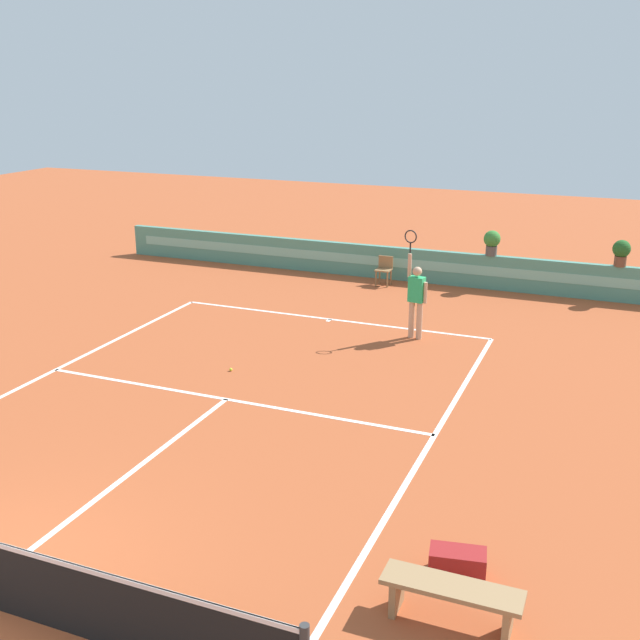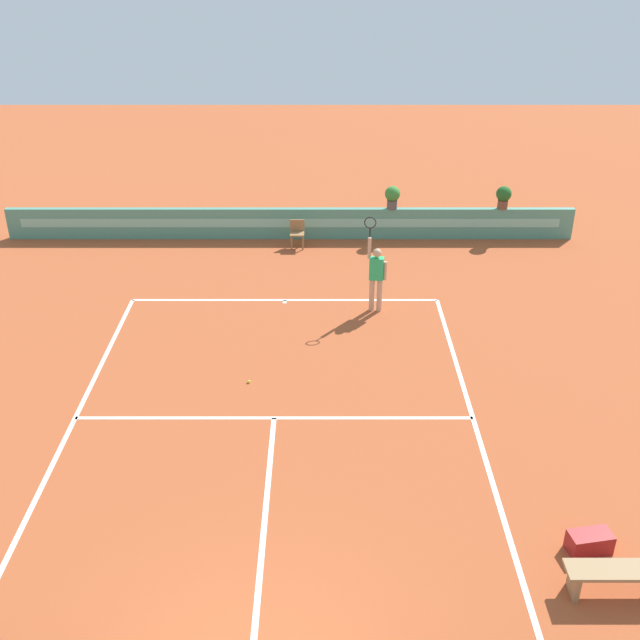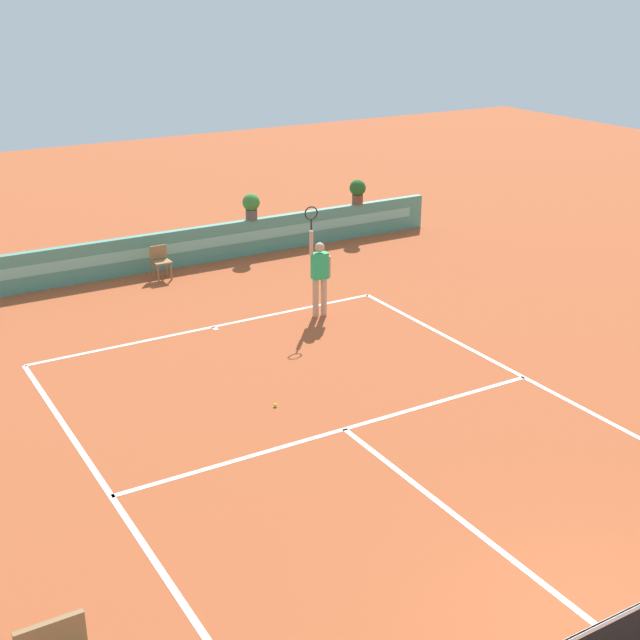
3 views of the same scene
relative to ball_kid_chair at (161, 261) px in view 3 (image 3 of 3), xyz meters
The scene contains 8 objects.
ground_plane 9.67m from the ball_kid_chair, 91.43° to the right, with size 60.00×60.00×0.00m, color #A84C28.
court_lines 8.96m from the ball_kid_chair, 91.55° to the right, with size 8.32×11.94×0.01m.
back_wall_barrier 0.77m from the ball_kid_chair, 108.29° to the left, with size 18.00×0.21×1.00m.
ball_kid_chair is the anchor object (origin of this frame).
tennis_player 4.90m from the ball_kid_chair, 63.76° to the right, with size 0.62×0.27×2.58m.
tennis_ball_near_baseline 7.97m from the ball_kid_chair, 96.28° to the right, with size 0.07×0.07×0.07m, color #CCE033.
potted_plant_right 3.21m from the ball_kid_chair, 13.81° to the left, with size 0.48×0.48×0.72m.
potted_plant_far_right 6.57m from the ball_kid_chair, ahead, with size 0.48×0.48×0.72m.
Camera 3 is at (-7.12, -4.82, 7.22)m, focal length 49.11 mm.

